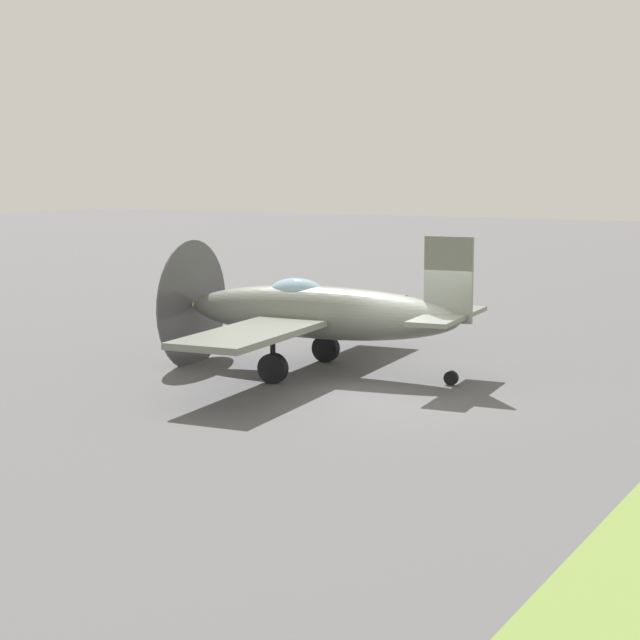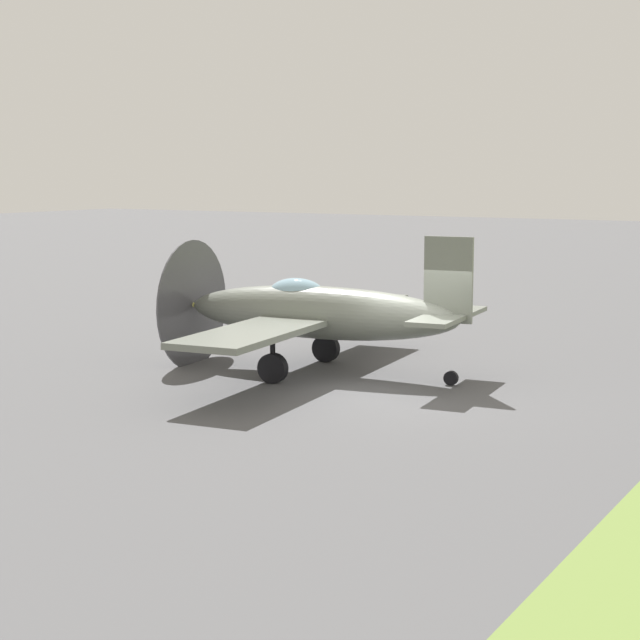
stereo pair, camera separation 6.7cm
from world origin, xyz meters
name	(u,v)px [view 1 (the left image)]	position (x,y,z in m)	size (l,w,h in m)	color
ground_plane	(403,393)	(0.00, 0.00, 0.00)	(160.00, 160.00, 0.00)	#515154
airplane_lead	(314,312)	(0.92, 2.72, 1.41)	(9.51, 7.54, 3.37)	slate
ground_crew_chief	(196,298)	(4.98, 9.19, 0.91)	(0.38, 0.57, 1.73)	#2D3342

